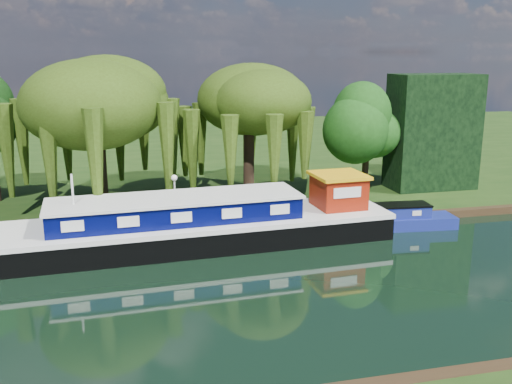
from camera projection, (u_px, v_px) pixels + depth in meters
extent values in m
plane|color=black|center=(189.00, 298.00, 23.60)|extent=(120.00, 120.00, 0.00)
cube|color=black|center=(147.00, 154.00, 55.65)|extent=(120.00, 52.00, 0.45)
cube|color=black|center=(199.00, 235.00, 30.09)|extent=(20.75, 5.69, 1.37)
cube|color=silver|center=(198.00, 220.00, 29.90)|extent=(20.87, 5.79, 0.25)
cube|color=#03073D|center=(176.00, 210.00, 29.42)|extent=(12.89, 3.98, 1.08)
cube|color=silver|center=(176.00, 198.00, 29.28)|extent=(13.13, 4.22, 0.14)
cube|color=maroon|center=(338.00, 192.00, 31.88)|extent=(2.64, 2.64, 1.71)
cube|color=#E6A710|center=(339.00, 175.00, 31.65)|extent=(2.94, 2.94, 0.18)
cylinder|color=silver|center=(73.00, 201.00, 27.83)|extent=(0.11, 0.11, 2.74)
cube|color=navy|center=(365.00, 225.00, 32.67)|extent=(10.63, 2.72, 0.79)
cube|color=navy|center=(366.00, 212.00, 32.49)|extent=(7.45, 1.99, 0.66)
cube|color=black|center=(366.00, 206.00, 32.41)|extent=(7.55, 2.09, 0.09)
cube|color=silver|center=(322.00, 217.00, 31.46)|extent=(0.53, 0.09, 0.28)
cube|color=silver|center=(354.00, 216.00, 31.71)|extent=(0.53, 0.09, 0.28)
cube|color=silver|center=(386.00, 214.00, 31.96)|extent=(0.53, 0.09, 0.28)
cube|color=silver|center=(417.00, 213.00, 32.22)|extent=(0.53, 0.09, 0.28)
imported|color=silver|center=(389.00, 228.00, 33.07)|extent=(2.62, 2.36, 1.22)
cylinder|color=black|center=(101.00, 167.00, 34.74)|extent=(0.68, 0.68, 5.26)
ellipsoid|color=#2A3D0D|center=(97.00, 105.00, 33.83)|extent=(7.34, 7.34, 4.74)
cylinder|color=black|center=(249.00, 163.00, 37.21)|extent=(0.67, 0.67, 4.76)
ellipsoid|color=#2A3D0D|center=(249.00, 111.00, 36.39)|extent=(6.50, 6.50, 4.20)
cylinder|color=black|center=(366.00, 157.00, 38.94)|extent=(0.41, 0.41, 4.96)
ellipsoid|color=#153D0F|center=(367.00, 127.00, 38.45)|extent=(3.97, 3.97, 3.97)
cube|color=black|center=(433.00, 132.00, 40.05)|extent=(6.00, 3.00, 8.00)
cylinder|color=silver|center=(175.00, 199.00, 33.26)|extent=(0.10, 0.10, 2.20)
sphere|color=white|center=(174.00, 178.00, 32.95)|extent=(0.36, 0.36, 0.36)
cylinder|color=silver|center=(95.00, 225.00, 30.40)|extent=(0.16, 0.16, 1.00)
cylinder|color=silver|center=(224.00, 216.00, 31.98)|extent=(0.16, 0.16, 1.00)
cylinder|color=silver|center=(325.00, 209.00, 33.34)|extent=(0.16, 0.16, 1.00)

